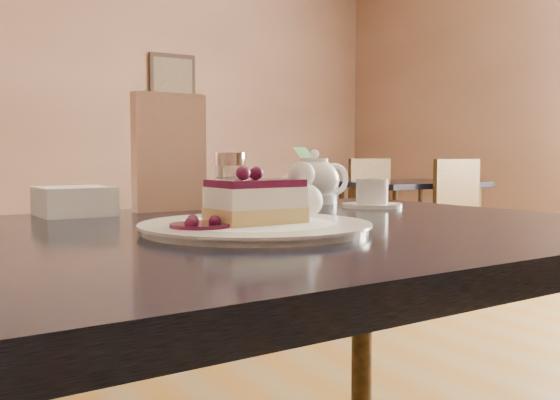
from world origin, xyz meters
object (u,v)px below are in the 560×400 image
main_table (237,282)px  cheesecake_slice (255,202)px  tea_set (325,184)px  bg_table_far_right (408,267)px  dessert_plate (255,227)px

main_table → cheesecake_slice: (0.00, -0.05, 0.13)m
cheesecake_slice → main_table: bearing=90.0°
tea_set → bg_table_far_right: tea_set is taller
main_table → dessert_plate: (0.00, -0.05, 0.09)m
cheesecake_slice → dessert_plate: bearing=0.0°
tea_set → dessert_plate: bearing=-135.4°
dessert_plate → bg_table_far_right: 3.96m
dessert_plate → tea_set: size_ratio=1.15×
cheesecake_slice → tea_set: size_ratio=0.47×
dessert_plate → bg_table_far_right: dessert_plate is taller
bg_table_far_right → dessert_plate: bearing=-134.9°
dessert_plate → tea_set: (0.39, 0.38, 0.04)m
cheesecake_slice → tea_set: 0.54m
main_table → tea_set: 0.52m
dessert_plate → cheesecake_slice: cheesecake_slice is taller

